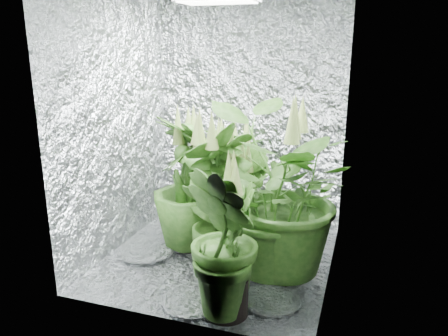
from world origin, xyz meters
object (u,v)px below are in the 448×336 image
Objects in this scene: plant_e at (279,195)px; plant_f at (217,198)px; plant_c at (243,207)px; circulation_fan at (313,226)px; plant_d at (188,184)px; plant_a at (230,175)px; plant_b at (223,192)px; plant_g at (226,243)px.

plant_f is at bearing -174.27° from plant_e.
plant_c is 2.79× the size of circulation_fan.
circulation_fan is at bearing 22.55° from plant_d.
plant_b reaches higher than plant_a.
plant_c is at bearing 63.41° from plant_f.
plant_a is 0.55m from plant_d.
circulation_fan is (0.57, 0.66, -0.40)m from plant_f.
plant_e is (0.58, -0.76, 0.14)m from plant_a.
plant_c is at bearing 148.20° from plant_e.
plant_b is at bearing 110.02° from plant_g.
plant_d is 0.81× the size of plant_e.
plant_b reaches higher than plant_c.
plant_f is at bearing -78.37° from plant_a.
plant_b is at bearing -79.97° from plant_a.
circulation_fan is at bearing 23.83° from plant_b.
plant_g is (0.11, -0.70, 0.05)m from plant_c.
plant_c is 0.69m from circulation_fan.
plant_f is at bearing 114.81° from plant_g.
plant_f is (-0.11, -0.23, 0.13)m from plant_c.
plant_a is at bearing 115.74° from plant_c.
plant_c is (0.28, -0.58, -0.05)m from plant_a.
plant_b is (0.08, -0.43, -0.00)m from plant_a.
circulation_fan is (0.66, 0.29, -0.31)m from plant_b.
plant_a reaches higher than plant_c.
plant_f reaches higher than plant_b.
plant_g is at bearing -53.99° from plant_d.
plant_e is at bearing 5.73° from plant_f.
plant_c is 0.81× the size of plant_d.
plant_e is (0.75, -0.25, 0.08)m from plant_d.
plant_e reaches higher than plant_a.
circulation_fan is (0.46, 0.44, -0.27)m from plant_c.
plant_f reaches higher than plant_d.
plant_c is at bearing -133.83° from circulation_fan.
plant_a is 0.81m from circulation_fan.
plant_d is at bearing 172.11° from plant_c.
plant_e reaches higher than circulation_fan.
circulation_fan is (0.91, 0.38, -0.37)m from plant_d.
plant_f reaches higher than plant_a.
plant_e is 1.19× the size of plant_f.
plant_a is 0.44m from plant_b.
plant_g is at bearing -65.19° from plant_f.
plant_a is 0.87× the size of plant_d.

